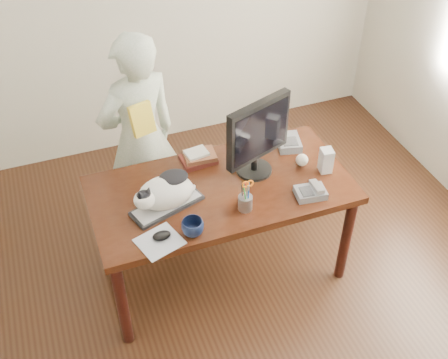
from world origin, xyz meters
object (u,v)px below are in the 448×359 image
monitor (258,135)px  book_stack (199,157)px  pen_cup (245,201)px  keyboard (167,205)px  calculator (289,142)px  desk (217,197)px  coffee_mug (193,227)px  person (140,139)px  cat (164,192)px  mouse (162,235)px  speaker (326,160)px  baseball (302,160)px  phone (311,192)px

monitor → book_stack: (-0.31, 0.23, -0.26)m
pen_cup → book_stack: 0.53m
keyboard → book_stack: (0.31, 0.34, 0.02)m
book_stack → monitor: bearing=-37.5°
calculator → desk: bearing=-150.8°
monitor → coffee_mug: (-0.54, -0.37, -0.24)m
coffee_mug → person: 0.93m
cat → mouse: 0.27m
monitor → calculator: 0.45m
calculator → pen_cup: bearing=-123.4°
cat → book_stack: cat is taller
cat → calculator: size_ratio=1.85×
pen_cup → coffee_mug: bearing=-166.0°
pen_cup → cat: bearing=159.0°
calculator → speaker: bearing=-58.1°
mouse → baseball: bearing=-0.6°
coffee_mug → book_stack: 0.64m
desk → phone: 0.61m
mouse → speaker: speaker is taller
coffee_mug → phone: 0.77m
book_stack → pen_cup: bearing=-78.0°
desk → calculator: (0.57, 0.16, 0.18)m
pen_cup → mouse: size_ratio=1.80×
speaker → cat: bearing=-172.2°
phone → speaker: size_ratio=1.20×
baseball → pen_cup: bearing=-152.9°
keyboard → monitor: monitor is taller
coffee_mug → baseball: bearing=21.9°
person → pen_cup: bearing=100.5°
desk → person: person is taller
pen_cup → desk: bearing=102.0°
mouse → phone: (0.94, 0.03, 0.00)m
desk → book_stack: bearing=103.9°
mouse → person: person is taller
keyboard → coffee_mug: size_ratio=3.70×
baseball → calculator: bearing=87.7°
calculator → person: 1.00m
speaker → baseball: bearing=146.5°
desk → speaker: 0.73m
speaker → baseball: (-0.11, 0.10, -0.04)m
desk → book_stack: 0.28m
monitor → speaker: monitor is taller
mouse → person: size_ratio=0.08×
desk → baseball: size_ratio=20.24×
keyboard → monitor: 0.68m
cat → monitor: (0.63, 0.12, 0.17)m
speaker → book_stack: speaker is taller
cat → speaker: cat is taller
phone → person: person is taller
monitor → speaker: size_ratio=3.19×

